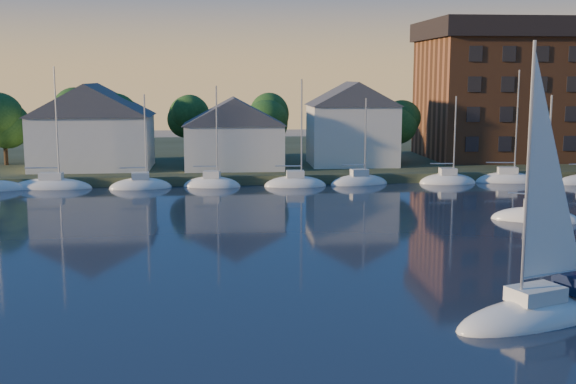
{
  "coord_description": "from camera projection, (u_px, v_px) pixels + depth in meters",
  "views": [
    {
      "loc": [
        -7.42,
        -25.53,
        11.47
      ],
      "look_at": [
        -3.03,
        22.0,
        3.77
      ],
      "focal_mm": 45.0,
      "sensor_mm": 36.0,
      "label": 1
    }
  ],
  "objects": [
    {
      "name": "condo_block",
      "position": [
        543.0,
        89.0,
        92.96
      ],
      "size": [
        31.0,
        17.0,
        17.4
      ],
      "color": "brown",
      "rests_on": "shoreline_land"
    },
    {
      "name": "hero_sailboat",
      "position": [
        537.0,
        308.0,
        34.19
      ],
      "size": [
        9.51,
        5.91,
        14.13
      ],
      "rotation": [
        0.0,
        0.0,
        3.5
      ],
      "color": "silver",
      "rests_on": "ground"
    },
    {
      "name": "shoreline_land",
      "position": [
        275.0,
        158.0,
        101.33
      ],
      "size": [
        160.0,
        50.0,
        2.0
      ],
      "primitive_type": "cube",
      "color": "#313720",
      "rests_on": "ground"
    },
    {
      "name": "wooden_dock",
      "position": [
        290.0,
        182.0,
        78.72
      ],
      "size": [
        120.0,
        3.0,
        1.0
      ],
      "primitive_type": "cube",
      "color": "brown",
      "rests_on": "ground"
    },
    {
      "name": "tree_line",
      "position": [
        298.0,
        111.0,
        88.57
      ],
      "size": [
        93.4,
        5.4,
        8.9
      ],
      "color": "#372919",
      "rests_on": "shoreline_land"
    },
    {
      "name": "drifting_sailboat_right",
      "position": [
        536.0,
        220.0,
        57.71
      ],
      "size": [
        7.29,
        4.72,
        11.09
      ],
      "rotation": [
        0.0,
        0.0,
        -0.38
      ],
      "color": "silver",
      "rests_on": "ground"
    },
    {
      "name": "moored_fleet",
      "position": [
        293.0,
        185.0,
        75.75
      ],
      "size": [
        87.5,
        2.4,
        12.05
      ],
      "color": "silver",
      "rests_on": "ground"
    },
    {
      "name": "ground",
      "position": [
        420.0,
        379.0,
        27.6
      ],
      "size": [
        260.0,
        260.0,
        0.0
      ],
      "primitive_type": "plane",
      "color": "black",
      "rests_on": "ground"
    },
    {
      "name": "clubhouse_centre",
      "position": [
        234.0,
        132.0,
        82.27
      ],
      "size": [
        11.55,
        8.4,
        8.08
      ],
      "color": "silver",
      "rests_on": "shoreline_land"
    },
    {
      "name": "clubhouse_west",
      "position": [
        92.0,
        125.0,
        81.67
      ],
      "size": [
        13.65,
        9.45,
        9.64
      ],
      "color": "silver",
      "rests_on": "shoreline_land"
    },
    {
      "name": "clubhouse_east",
      "position": [
        352.0,
        123.0,
        85.37
      ],
      "size": [
        10.5,
        8.4,
        9.8
      ],
      "color": "silver",
      "rests_on": "shoreline_land"
    }
  ]
}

